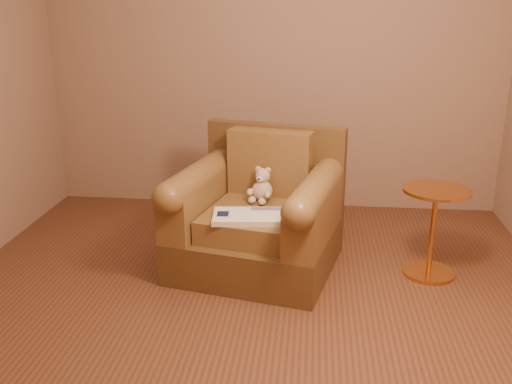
# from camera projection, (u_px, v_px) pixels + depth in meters

# --- Properties ---
(floor) EXTENTS (4.00, 4.00, 0.00)m
(floor) POSITION_uv_depth(u_px,v_px,m) (247.00, 313.00, 3.46)
(floor) COLOR brown
(floor) RESTS_ON ground
(room) EXTENTS (4.02, 4.02, 2.71)m
(room) POSITION_uv_depth(u_px,v_px,m) (245.00, 19.00, 2.92)
(room) COLOR #92705A
(room) RESTS_ON ground
(armchair) EXTENTS (1.24, 1.20, 0.94)m
(armchair) POSITION_uv_depth(u_px,v_px,m) (259.00, 216.00, 4.01)
(armchair) COLOR brown
(armchair) RESTS_ON floor
(teddy_bear) EXTENTS (0.18, 0.21, 0.25)m
(teddy_bear) POSITION_uv_depth(u_px,v_px,m) (262.00, 188.00, 4.03)
(teddy_bear) COLOR #C9AE8D
(teddy_bear) RESTS_ON armchair
(guidebook) EXTENTS (0.49, 0.32, 0.04)m
(guidebook) POSITION_uv_depth(u_px,v_px,m) (249.00, 217.00, 3.71)
(guidebook) COLOR beige
(guidebook) RESTS_ON armchair
(side_table) EXTENTS (0.45, 0.45, 0.62)m
(side_table) POSITION_uv_depth(u_px,v_px,m) (433.00, 229.00, 3.85)
(side_table) COLOR gold
(side_table) RESTS_ON floor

